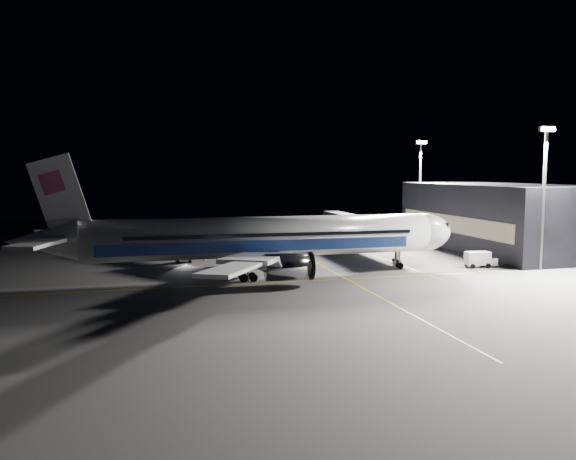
% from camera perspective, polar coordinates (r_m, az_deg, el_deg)
% --- Properties ---
extents(ground, '(200.00, 200.00, 0.00)m').
position_cam_1_polar(ground, '(78.39, -2.47, -4.54)').
color(ground, '#4C4C4F').
rests_on(ground, ground).
extents(guide_line_main, '(0.25, 80.00, 0.01)m').
position_cam_1_polar(guide_line_main, '(80.96, 4.50, -4.21)').
color(guide_line_main, gold).
rests_on(guide_line_main, ground).
extents(guide_line_cross, '(70.00, 0.25, 0.01)m').
position_cam_1_polar(guide_line_cross, '(72.63, -1.51, -5.38)').
color(guide_line_cross, gold).
rests_on(guide_line_cross, ground).
extents(guide_line_side, '(0.25, 40.00, 0.01)m').
position_cam_1_polar(guide_line_side, '(94.44, 9.49, -2.81)').
color(guide_line_side, gold).
rests_on(guide_line_side, ground).
extents(airliner, '(61.48, 54.22, 16.64)m').
position_cam_1_polar(airliner, '(77.41, -3.26, -0.81)').
color(airliner, silver).
rests_on(airliner, ground).
extents(terminal, '(18.12, 40.00, 12.00)m').
position_cam_1_polar(terminal, '(108.87, 20.34, 1.23)').
color(terminal, black).
rests_on(terminal, ground).
extents(jet_bridge, '(3.60, 34.40, 6.30)m').
position_cam_1_polar(jet_bridge, '(101.25, 7.72, 0.42)').
color(jet_bridge, '#B2B2B7').
rests_on(jet_bridge, ground).
extents(floodlight_mast_north, '(2.40, 0.68, 20.70)m').
position_cam_1_polar(floodlight_mast_north, '(120.96, 13.27, 4.91)').
color(floodlight_mast_north, '#59595E').
rests_on(floodlight_mast_north, ground).
extents(floodlight_mast_south, '(2.40, 0.67, 20.70)m').
position_cam_1_polar(floodlight_mast_south, '(88.92, 24.59, 4.19)').
color(floodlight_mast_south, '#59595E').
rests_on(floodlight_mast_south, ground).
extents(service_truck, '(4.73, 2.30, 2.36)m').
position_cam_1_polar(service_truck, '(88.77, 18.94, -2.80)').
color(service_truck, silver).
rests_on(service_truck, ground).
extents(baggage_tug, '(2.47, 2.04, 1.70)m').
position_cam_1_polar(baggage_tug, '(89.71, -10.60, -2.79)').
color(baggage_tug, black).
rests_on(baggage_tug, ground).
extents(safety_cone_a, '(0.36, 0.36, 0.55)m').
position_cam_1_polar(safety_cone_a, '(91.01, -8.51, -2.95)').
color(safety_cone_a, '#FE5E0A').
rests_on(safety_cone_a, ground).
extents(safety_cone_b, '(0.40, 0.40, 0.60)m').
position_cam_1_polar(safety_cone_b, '(84.60, 0.82, -3.55)').
color(safety_cone_b, '#FE5E0A').
rests_on(safety_cone_b, ground).
extents(safety_cone_c, '(0.36, 0.36, 0.54)m').
position_cam_1_polar(safety_cone_c, '(92.97, -0.96, -2.70)').
color(safety_cone_c, '#FE5E0A').
rests_on(safety_cone_c, ground).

